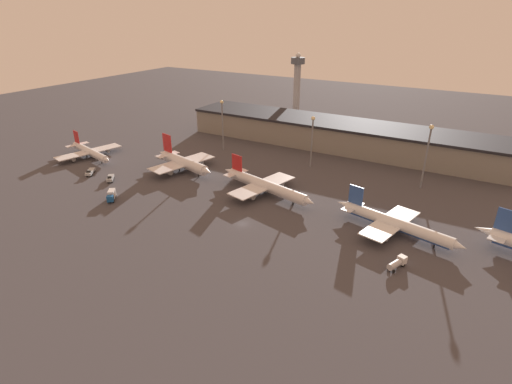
{
  "coord_description": "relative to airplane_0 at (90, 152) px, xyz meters",
  "views": [
    {
      "loc": [
        63.28,
        -99.46,
        65.58
      ],
      "look_at": [
        -2.47,
        13.34,
        6.0
      ],
      "focal_mm": 28.0,
      "sensor_mm": 36.0,
      "label": 1
    }
  ],
  "objects": [
    {
      "name": "airplane_2",
      "position": [
        94.41,
        5.86,
        0.57
      ],
      "size": [
        46.18,
        31.16,
        12.26
      ],
      "rotation": [
        0.0,
        0.0,
        -0.24
      ],
      "color": "silver",
      "rests_on": "ground"
    },
    {
      "name": "airplane_3",
      "position": [
        144.75,
        0.66,
        0.38
      ],
      "size": [
        43.19,
        28.08,
        11.9
      ],
      "rotation": [
        0.0,
        0.0,
        -0.24
      ],
      "color": "white",
      "rests_on": "ground"
    },
    {
      "name": "ground",
      "position": [
        99.49,
        -19.08,
        -2.93
      ],
      "size": [
        600.0,
        600.0,
        0.0
      ],
      "primitive_type": "plane",
      "color": "#423F44"
    },
    {
      "name": "lamp_post_2",
      "position": [
        145.92,
        43.02,
        13.55
      ],
      "size": [
        1.8,
        1.8,
        26.06
      ],
      "color": "slate",
      "rests_on": "ground"
    },
    {
      "name": "service_vehicle_3",
      "position": [
        46.86,
        -28.21,
        -0.91
      ],
      "size": [
        5.89,
        6.58,
        3.68
      ],
      "rotation": [
        0.0,
        0.0,
        -0.9
      ],
      "color": "#195199",
      "rests_on": "ground"
    },
    {
      "name": "airplane_0",
      "position": [
        0.0,
        0.0,
        0.0
      ],
      "size": [
        38.14,
        32.05,
        10.77
      ],
      "rotation": [
        0.0,
        0.0,
        -0.24
      ],
      "color": "silver",
      "rests_on": "ground"
    },
    {
      "name": "service_vehicle_4",
      "position": [
        150.06,
        -18.89,
        -1.28
      ],
      "size": [
        4.42,
        7.13,
        2.95
      ],
      "rotation": [
        0.0,
        0.0,
        1.19
      ],
      "color": "white",
      "rests_on": "ground"
    },
    {
      "name": "service_vehicle_2",
      "position": [
        31.62,
        -15.45,
        -1.69
      ],
      "size": [
        5.95,
        6.39,
        2.63
      ],
      "rotation": [
        0.0,
        0.0,
        -0.86
      ],
      "color": "#9EA3A8",
      "rests_on": "ground"
    },
    {
      "name": "airplane_1",
      "position": [
        50.98,
        9.18,
        1.0
      ],
      "size": [
        37.21,
        31.68,
        14.59
      ],
      "rotation": [
        0.0,
        0.0,
        -0.24
      ],
      "color": "silver",
      "rests_on": "ground"
    },
    {
      "name": "lamp_post_1",
      "position": [
        97.64,
        43.02,
        12.05
      ],
      "size": [
        1.8,
        1.8,
        23.35
      ],
      "color": "slate",
      "rests_on": "ground"
    },
    {
      "name": "control_tower",
      "position": [
        50.21,
        128.55,
        20.8
      ],
      "size": [
        9.0,
        9.0,
        40.72
      ],
      "color": "#99999E",
      "rests_on": "ground"
    },
    {
      "name": "lamp_post_0",
      "position": [
        49.08,
        43.02,
        13.19
      ],
      "size": [
        1.8,
        1.8,
        25.41
      ],
      "color": "slate",
      "rests_on": "ground"
    },
    {
      "name": "service_vehicle_1",
      "position": [
        18.16,
        -14.81,
        -1.77
      ],
      "size": [
        6.68,
        7.81,
        2.47
      ],
      "rotation": [
        0.0,
        0.0,
        -0.93
      ],
      "color": "#9EA3A8",
      "rests_on": "ground"
    },
    {
      "name": "terminal_building",
      "position": [
        99.49,
        76.3,
        3.91
      ],
      "size": [
        165.49,
        28.44,
        13.6
      ],
      "color": "gray",
      "rests_on": "ground"
    }
  ]
}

